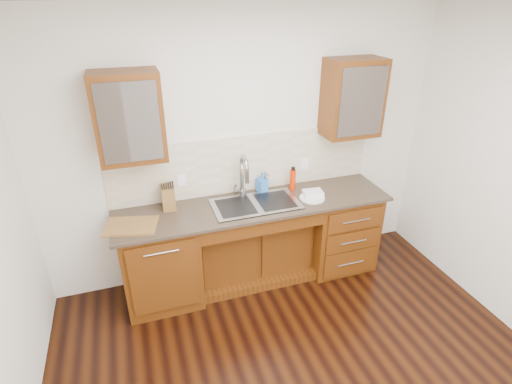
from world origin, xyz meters
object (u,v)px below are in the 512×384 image
object	(u,v)px
soap_bottle	(262,182)
water_bottle	(293,180)
plate	(312,198)
knife_block	(168,197)
cutting_board	(131,226)

from	to	relation	value
soap_bottle	water_bottle	bearing A→B (deg)	-31.71
water_bottle	plate	bearing A→B (deg)	-66.26
plate	knife_block	bearing A→B (deg)	168.89
soap_bottle	cutting_board	distance (m)	1.35
soap_bottle	cutting_board	world-z (taller)	soap_bottle
soap_bottle	knife_block	xyz separation A→B (m)	(-0.95, -0.05, 0.00)
water_bottle	soap_bottle	bearing A→B (deg)	167.73
knife_block	cutting_board	bearing A→B (deg)	-141.22
water_bottle	knife_block	distance (m)	1.26
cutting_board	plate	bearing A→B (deg)	-0.44
knife_block	cutting_board	distance (m)	0.45
soap_bottle	knife_block	bearing A→B (deg)	163.34
soap_bottle	cutting_board	bearing A→B (deg)	173.52
knife_block	cutting_board	xyz separation A→B (m)	(-0.36, -0.26, -0.10)
soap_bottle	cutting_board	xyz separation A→B (m)	(-1.32, -0.30, -0.09)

